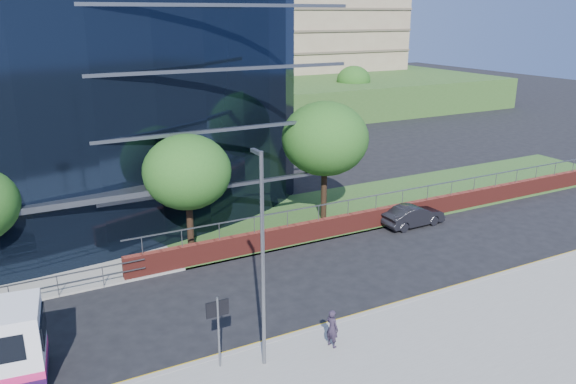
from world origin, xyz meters
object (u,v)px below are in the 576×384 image
tree_dist_f (354,80)px  parked_car (413,216)px  pedestrian (332,328)px  street_sign (218,317)px  tree_far_d (325,139)px  streetlight_east (262,256)px  tree_far_c (187,172)px  tree_dist_e (245,87)px

tree_dist_f → parked_car: tree_dist_f is taller
pedestrian → street_sign: bearing=63.1°
pedestrian → parked_car: bearing=-68.3°
tree_far_d → streetlight_east: bearing=-129.4°
streetlight_east → parked_car: streetlight_east is taller
tree_far_c → tree_dist_f: bearing=45.0°
tree_far_d → tree_dist_f: 40.01m
tree_far_c → tree_far_d: 9.08m
tree_dist_e → parked_car: bearing=-96.4°
street_sign → tree_far_d: tree_far_d is taller
parked_car → tree_dist_e: bearing=-7.5°
tree_far_d → streetlight_east: 15.77m
street_sign → parked_car: size_ratio=0.70×
tree_dist_f → pedestrian: 54.38m
tree_dist_e → tree_dist_f: tree_dist_e is taller
tree_far_c → parked_car: bearing=-10.7°
tree_dist_f → pedestrian: size_ratio=3.89×
tree_far_c → pedestrian: (1.79, -11.41, -3.61)m
street_sign → tree_far_d: size_ratio=0.38×
street_sign → tree_far_d: 16.61m
tree_dist_f → pedestrian: tree_dist_f is taller
tree_far_c → pedestrian: 12.10m
tree_far_c → tree_dist_e: bearing=61.3°
tree_dist_f → tree_dist_e: bearing=-172.9°
street_sign → streetlight_east: 2.80m
pedestrian → streetlight_east: bearing=69.1°
parked_car → tree_far_d: bearing=49.5°
parked_car → pedestrian: 14.52m
tree_dist_f → streetlight_east: bearing=-127.6°
pedestrian → tree_dist_f: bearing=-51.2°
tree_far_d → parked_car: 7.13m
street_sign → tree_far_d: bearing=45.2°
streetlight_east → tree_far_c: bearing=84.9°
tree_far_c → tree_dist_f: (33.00, 33.00, -0.33)m
street_sign → tree_far_c: bearing=76.7°
tree_far_d → streetlight_east: streetlight_east is taller
tree_dist_f → pedestrian: bearing=-125.1°
tree_far_d → pedestrian: tree_far_d is taller
tree_dist_e → pedestrian: 45.20m
streetlight_east → street_sign: bearing=158.6°
tree_far_c → parked_car: (13.25, -2.50, -3.88)m
street_sign → tree_dist_e: (19.50, 41.59, 2.39)m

